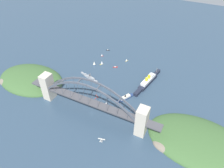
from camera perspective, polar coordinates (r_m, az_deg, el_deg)
ground_plane at (r=372.67m, az=-5.64°, el=-7.98°), size 1400.00×1400.00×0.00m
harbor_arch_bridge at (r=352.42m, az=-5.93°, el=-4.86°), size 248.13×19.56×70.82m
headland_west_shore at (r=474.31m, az=-21.56°, el=1.08°), size 147.62×100.61×30.77m
headland_east_shore at (r=357.86m, az=22.24°, el=-14.60°), size 159.24×104.16×27.30m
ocean_liner at (r=434.86m, az=9.81°, el=0.78°), size 24.53×101.19×18.86m
naval_cruiser at (r=443.43m, az=-5.85°, el=1.60°), size 62.52×22.73×16.52m
harbor_ferry_steamer at (r=396.42m, az=3.69°, el=-3.75°), size 22.94×36.61×8.07m
seaplane_taxiing_near_bridge at (r=333.26m, az=-2.90°, el=-15.10°), size 11.58×8.71×4.94m
small_boat_0 at (r=384.34m, az=-1.61°, el=-5.22°), size 5.14×5.95×6.92m
small_boat_1 at (r=498.80m, az=4.01°, el=6.59°), size 5.60×7.58×7.34m
small_boat_2 at (r=542.46m, az=-1.14°, el=9.28°), size 9.31×3.53×2.12m
small_boat_3 at (r=486.06m, az=-2.81°, el=5.89°), size 7.42×8.01×10.63m
small_boat_4 at (r=485.13m, az=-4.91°, el=5.75°), size 8.69×9.94×11.36m
small_boat_5 at (r=517.32m, az=-2.80°, el=7.97°), size 5.87×4.79×7.63m
small_boat_6 at (r=477.87m, az=0.94°, el=4.69°), size 10.66×7.34×2.42m
small_boat_7 at (r=402.12m, az=-4.17°, el=-3.34°), size 7.89×5.95×2.22m
channel_marker_buoy at (r=397.92m, az=-4.58°, el=-3.87°), size 2.20×2.20×2.75m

